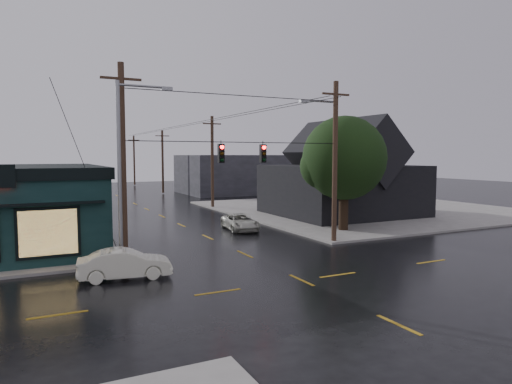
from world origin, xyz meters
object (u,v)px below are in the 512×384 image
utility_pole_nw (125,265)px  corner_tree (344,158)px  utility_pole_ne (334,243)px  suv_silver (240,222)px  sedan_cream (125,264)px

utility_pole_nw → corner_tree: bearing=11.2°
corner_tree → utility_pole_ne: (-3.17, -3.21, -5.35)m
utility_pole_nw → utility_pole_ne: (13.00, 0.00, 0.00)m
utility_pole_ne → utility_pole_nw: bearing=180.0°
suv_silver → utility_pole_ne: bearing=-58.7°
corner_tree → utility_pole_nw: bearing=-168.8°
corner_tree → utility_pole_nw: corner_tree is taller
sedan_cream → suv_silver: (10.22, 9.94, -0.07)m
suv_silver → utility_pole_nw: bearing=-136.7°
sedan_cream → suv_silver: bearing=-38.3°
corner_tree → sedan_cream: bearing=-160.4°
utility_pole_nw → suv_silver: size_ratio=2.34×
utility_pole_nw → suv_silver: bearing=36.6°
corner_tree → utility_pole_ne: bearing=-134.6°
utility_pole_ne → sedan_cream: 13.80m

